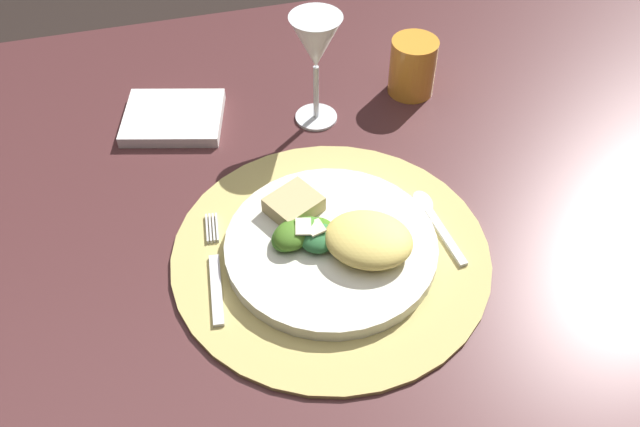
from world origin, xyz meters
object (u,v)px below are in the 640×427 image
Objects in this scene: wine_glass at (316,46)px; amber_tumbler at (413,67)px; napkin at (173,117)px; dining_table at (292,264)px; fork at (215,272)px; dinner_plate at (331,247)px; spoon at (431,215)px.

amber_tumbler is (0.15, 0.03, -0.08)m from wine_glass.
wine_glass is 1.92× the size of amber_tumbler.
wine_glass reaches higher than napkin.
fork reaches higher than dining_table.
fork is 1.94× the size of amber_tumbler.
wine_glass is (0.05, 0.25, 0.11)m from dinner_plate.
dining_table is 9.12× the size of wine_glass.
dinner_plate reaches higher than fork.
spoon is at bearing -21.58° from dining_table.
dinner_plate reaches higher than spoon.
napkin is 0.23m from wine_glass.
wine_glass is (0.19, 0.25, 0.11)m from fork.
dinner_plate is 0.33m from napkin.
wine_glass reaches higher than amber_tumbler.
dinner_plate is at bearing -100.80° from wine_glass.
dining_table is 6.00× the size of dinner_plate.
wine_glass is (0.08, 0.16, 0.23)m from dining_table.
fork is at bearing -175.73° from spoon.
amber_tumbler reaches higher than dinner_plate.
napkin is at bearing 92.73° from fork.
amber_tumbler reaches higher than spoon.
dinner_plate is 0.14m from fork.
fork is (-0.14, 0.00, -0.01)m from dinner_plate.
amber_tumbler is (0.07, 0.26, 0.03)m from spoon.
dining_table is 0.30m from wine_glass.
napkin is (-0.15, 0.30, -0.01)m from dinner_plate.
amber_tumbler is at bearing 39.19° from fork.
wine_glass is at bearing 110.95° from spoon.
spoon is (0.14, 0.02, -0.01)m from dinner_plate.
dining_table is 10.89× the size of napkin.
dinner_plate is at bearing -170.32° from spoon.
wine_glass is at bearing 79.20° from dinner_plate.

